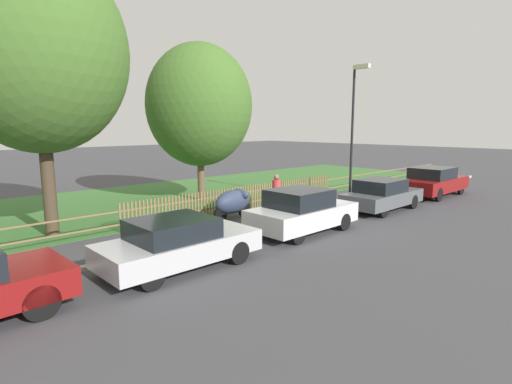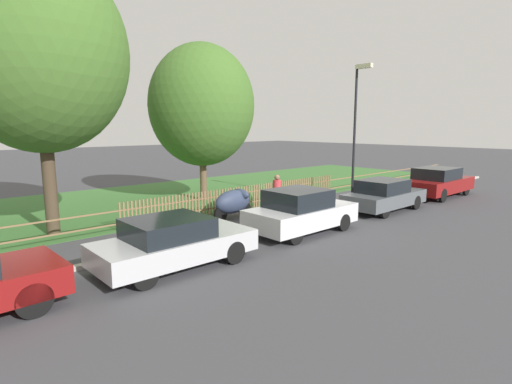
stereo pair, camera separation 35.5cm
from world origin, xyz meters
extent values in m
plane|color=#424247|center=(0.00, 0.00, 0.00)|extent=(120.00, 120.00, 0.00)
cube|color=#B2ADA3|center=(0.00, 0.10, 0.06)|extent=(37.28, 0.20, 0.12)
cube|color=#3D7033|center=(0.00, 7.81, 0.01)|extent=(37.28, 9.94, 0.01)
cube|color=olive|center=(0.00, 2.87, 0.28)|extent=(37.28, 0.03, 0.05)
cube|color=olive|center=(0.00, 2.87, 0.73)|extent=(37.28, 0.03, 0.05)
cube|color=olive|center=(-5.68, 2.84, 0.51)|extent=(0.06, 0.03, 1.02)
cube|color=olive|center=(-5.53, 2.84, 0.51)|extent=(0.06, 0.03, 1.02)
cube|color=olive|center=(-5.39, 2.84, 0.51)|extent=(0.06, 0.03, 1.02)
cube|color=olive|center=(-5.25, 2.84, 0.51)|extent=(0.06, 0.03, 1.02)
cube|color=olive|center=(-5.10, 2.84, 0.51)|extent=(0.06, 0.03, 1.02)
cube|color=olive|center=(-4.96, 2.84, 0.51)|extent=(0.06, 0.03, 1.02)
cube|color=olive|center=(-4.81, 2.84, 0.51)|extent=(0.06, 0.03, 1.02)
cube|color=olive|center=(-4.67, 2.84, 0.51)|extent=(0.06, 0.03, 1.02)
cube|color=olive|center=(-4.53, 2.84, 0.51)|extent=(0.06, 0.03, 1.02)
cube|color=olive|center=(-4.38, 2.84, 0.51)|extent=(0.06, 0.03, 1.02)
cube|color=olive|center=(-4.24, 2.84, 0.51)|extent=(0.06, 0.03, 1.02)
cube|color=olive|center=(-4.10, 2.84, 0.51)|extent=(0.06, 0.03, 1.02)
cube|color=olive|center=(-3.95, 2.84, 0.51)|extent=(0.06, 0.03, 1.02)
cube|color=olive|center=(-3.81, 2.84, 0.51)|extent=(0.06, 0.03, 1.02)
cube|color=olive|center=(-3.66, 2.84, 0.51)|extent=(0.06, 0.03, 1.02)
cube|color=olive|center=(-3.52, 2.84, 0.51)|extent=(0.06, 0.03, 1.02)
cube|color=olive|center=(-3.38, 2.84, 0.51)|extent=(0.06, 0.03, 1.02)
cube|color=olive|center=(-3.23, 2.84, 0.51)|extent=(0.06, 0.03, 1.02)
cube|color=olive|center=(-3.09, 2.84, 0.51)|extent=(0.06, 0.03, 1.02)
cube|color=olive|center=(-2.95, 2.84, 0.51)|extent=(0.06, 0.03, 1.02)
cube|color=olive|center=(-2.80, 2.84, 0.51)|extent=(0.06, 0.03, 1.02)
cube|color=olive|center=(-2.66, 2.84, 0.51)|extent=(0.06, 0.03, 1.02)
cube|color=olive|center=(-2.51, 2.84, 0.51)|extent=(0.06, 0.03, 1.02)
cube|color=olive|center=(-2.37, 2.84, 0.51)|extent=(0.06, 0.03, 1.02)
cube|color=olive|center=(-2.23, 2.84, 0.51)|extent=(0.06, 0.03, 1.02)
cube|color=olive|center=(-2.08, 2.84, 0.51)|extent=(0.06, 0.03, 1.02)
cube|color=olive|center=(-1.94, 2.84, 0.51)|extent=(0.06, 0.03, 1.02)
cube|color=olive|center=(-1.80, 2.84, 0.51)|extent=(0.06, 0.03, 1.02)
cube|color=olive|center=(-1.65, 2.84, 0.51)|extent=(0.06, 0.03, 1.02)
cube|color=olive|center=(-1.51, 2.84, 0.51)|extent=(0.06, 0.03, 1.02)
cube|color=olive|center=(-1.37, 2.84, 0.51)|extent=(0.06, 0.03, 1.02)
cube|color=olive|center=(-1.22, 2.84, 0.51)|extent=(0.06, 0.03, 1.02)
cube|color=olive|center=(-1.08, 2.84, 0.51)|extent=(0.06, 0.03, 1.02)
cube|color=olive|center=(-0.93, 2.84, 0.51)|extent=(0.06, 0.03, 1.02)
cube|color=olive|center=(-0.79, 2.84, 0.51)|extent=(0.06, 0.03, 1.02)
cube|color=olive|center=(-0.65, 2.84, 0.51)|extent=(0.06, 0.03, 1.02)
cube|color=olive|center=(-0.50, 2.84, 0.51)|extent=(0.06, 0.03, 1.02)
cube|color=olive|center=(-0.36, 2.84, 0.51)|extent=(0.06, 0.03, 1.02)
cube|color=olive|center=(-0.22, 2.84, 0.51)|extent=(0.06, 0.03, 1.02)
cube|color=olive|center=(-0.07, 2.84, 0.51)|extent=(0.06, 0.03, 1.02)
cube|color=olive|center=(0.07, 2.84, 0.51)|extent=(0.06, 0.03, 1.02)
cube|color=olive|center=(0.22, 2.84, 0.51)|extent=(0.06, 0.03, 1.02)
cube|color=olive|center=(0.36, 2.84, 0.51)|extent=(0.06, 0.03, 1.02)
cube|color=olive|center=(0.50, 2.84, 0.51)|extent=(0.06, 0.03, 1.02)
cube|color=olive|center=(0.65, 2.84, 0.51)|extent=(0.06, 0.03, 1.02)
cube|color=olive|center=(0.79, 2.84, 0.51)|extent=(0.06, 0.03, 1.02)
cube|color=olive|center=(0.93, 2.84, 0.51)|extent=(0.06, 0.03, 1.02)
cube|color=olive|center=(1.08, 2.84, 0.51)|extent=(0.06, 0.03, 1.02)
cube|color=olive|center=(1.22, 2.84, 0.51)|extent=(0.06, 0.03, 1.02)
cube|color=olive|center=(1.37, 2.84, 0.51)|extent=(0.06, 0.03, 1.02)
cube|color=olive|center=(1.51, 2.84, 0.51)|extent=(0.06, 0.03, 1.02)
cube|color=olive|center=(1.65, 2.84, 0.51)|extent=(0.06, 0.03, 1.02)
cube|color=olive|center=(1.80, 2.84, 0.51)|extent=(0.06, 0.03, 1.02)
cube|color=olive|center=(1.94, 2.84, 0.51)|extent=(0.06, 0.03, 1.02)
cube|color=olive|center=(2.08, 2.84, 0.51)|extent=(0.06, 0.03, 1.02)
cube|color=olive|center=(2.23, 2.84, 0.51)|extent=(0.06, 0.03, 1.02)
cube|color=olive|center=(2.37, 2.84, 0.51)|extent=(0.06, 0.03, 1.02)
cube|color=olive|center=(2.51, 2.84, 0.51)|extent=(0.06, 0.03, 1.02)
cube|color=olive|center=(2.66, 2.84, 0.51)|extent=(0.06, 0.03, 1.02)
cube|color=olive|center=(2.80, 2.84, 0.51)|extent=(0.06, 0.03, 1.02)
cube|color=olive|center=(2.95, 2.84, 0.51)|extent=(0.06, 0.03, 1.02)
cube|color=olive|center=(3.09, 2.84, 0.51)|extent=(0.06, 0.03, 1.02)
cube|color=olive|center=(3.23, 2.84, 0.51)|extent=(0.06, 0.03, 1.02)
cube|color=olive|center=(3.38, 2.84, 0.51)|extent=(0.06, 0.03, 1.02)
cube|color=olive|center=(3.52, 2.84, 0.51)|extent=(0.06, 0.03, 1.02)
cube|color=olive|center=(3.66, 2.84, 0.51)|extent=(0.06, 0.03, 1.02)
cube|color=olive|center=(3.81, 2.84, 0.51)|extent=(0.06, 0.03, 1.02)
cube|color=olive|center=(3.95, 2.84, 0.51)|extent=(0.06, 0.03, 1.02)
cube|color=olive|center=(4.10, 2.84, 0.51)|extent=(0.06, 0.03, 1.02)
cube|color=olive|center=(4.24, 2.84, 0.51)|extent=(0.06, 0.03, 1.02)
cube|color=olive|center=(4.38, 2.84, 0.51)|extent=(0.06, 0.03, 1.02)
cube|color=olive|center=(4.53, 2.84, 0.51)|extent=(0.06, 0.03, 1.02)
cube|color=olive|center=(4.67, 2.84, 0.51)|extent=(0.06, 0.03, 1.02)
cube|color=olive|center=(4.81, 2.84, 0.51)|extent=(0.06, 0.03, 1.02)
cube|color=olive|center=(4.96, 2.84, 0.51)|extent=(0.06, 0.03, 1.02)
cube|color=olive|center=(5.10, 2.84, 0.51)|extent=(0.06, 0.03, 1.02)
cube|color=olive|center=(5.25, 2.84, 0.51)|extent=(0.06, 0.03, 1.02)
cube|color=olive|center=(5.39, 2.84, 0.51)|extent=(0.06, 0.03, 1.02)
cube|color=olive|center=(5.53, 2.84, 0.51)|extent=(0.06, 0.03, 1.02)
cube|color=olive|center=(5.68, 2.84, 0.51)|extent=(0.06, 0.03, 1.02)
cylinder|color=black|center=(-9.48, -0.30, 0.34)|extent=(0.68, 0.16, 0.68)
cylinder|color=black|center=(-9.43, -1.97, 0.34)|extent=(0.68, 0.16, 0.68)
cube|color=#BCBCC1|center=(-6.05, -1.34, 0.52)|extent=(4.02, 1.80, 0.54)
cube|color=black|center=(-6.25, -1.34, 1.04)|extent=(1.93, 1.62, 0.49)
cylinder|color=black|center=(-4.80, -0.52, 0.30)|extent=(0.60, 0.14, 0.60)
cylinder|color=black|center=(-4.80, -2.17, 0.30)|extent=(0.60, 0.14, 0.60)
cylinder|color=black|center=(-7.29, -0.51, 0.30)|extent=(0.60, 0.14, 0.60)
cylinder|color=black|center=(-7.30, -2.16, 0.30)|extent=(0.60, 0.14, 0.60)
cube|color=silver|center=(-1.17, -1.25, 0.57)|extent=(3.89, 1.83, 0.64)
cube|color=black|center=(-1.36, -1.25, 1.18)|extent=(1.87, 1.65, 0.59)
cylinder|color=black|center=(0.04, -0.42, 0.29)|extent=(0.59, 0.14, 0.59)
cylinder|color=black|center=(0.03, -2.10, 0.29)|extent=(0.59, 0.14, 0.59)
cylinder|color=black|center=(-2.37, -0.41, 0.29)|extent=(0.59, 0.14, 0.59)
cylinder|color=black|center=(-2.37, -2.09, 0.29)|extent=(0.59, 0.14, 0.59)
cube|color=#51565B|center=(4.04, -1.28, 0.53)|extent=(4.08, 1.69, 0.55)
cube|color=black|center=(3.84, -1.28, 1.07)|extent=(1.96, 1.52, 0.53)
cylinder|color=black|center=(5.30, -0.51, 0.30)|extent=(0.60, 0.14, 0.60)
cylinder|color=black|center=(5.30, -2.06, 0.30)|extent=(0.60, 0.14, 0.60)
cylinder|color=black|center=(2.77, -0.51, 0.30)|extent=(0.60, 0.14, 0.60)
cylinder|color=black|center=(2.77, -2.06, 0.30)|extent=(0.60, 0.14, 0.60)
cube|color=maroon|center=(9.18, -1.27, 0.60)|extent=(4.56, 1.87, 0.64)
cube|color=black|center=(8.95, -1.27, 1.20)|extent=(2.19, 1.67, 0.56)
cylinder|color=black|center=(10.59, -0.41, 0.33)|extent=(0.65, 0.14, 0.65)
cylinder|color=black|center=(10.59, -2.12, 0.33)|extent=(0.65, 0.14, 0.65)
cylinder|color=black|center=(7.77, -0.43, 0.33)|extent=(0.65, 0.14, 0.65)
cylinder|color=black|center=(7.77, -2.13, 0.33)|extent=(0.65, 0.14, 0.65)
cylinder|color=black|center=(-1.04, 1.84, 0.30)|extent=(0.61, 0.15, 0.61)
cylinder|color=black|center=(-2.30, 1.74, 0.30)|extent=(0.61, 0.15, 0.61)
ellipsoid|color=#2D3851|center=(-1.67, 1.79, 0.68)|extent=(1.71, 0.84, 0.90)
ellipsoid|color=#2D3851|center=(-1.28, 1.82, 0.92)|extent=(0.45, 0.92, 0.41)
cylinder|color=#473828|center=(-7.42, 4.10, 2.03)|extent=(0.41, 0.41, 4.07)
ellipsoid|color=#426B28|center=(-7.42, 4.10, 5.77)|extent=(5.39, 5.39, 6.20)
cylinder|color=brown|center=(-0.21, 5.85, 1.47)|extent=(0.32, 0.32, 2.93)
ellipsoid|color=#426B28|center=(-0.21, 5.85, 4.48)|extent=(4.90, 4.90, 5.63)
cylinder|color=#2D3351|center=(0.03, 1.05, 0.40)|extent=(0.15, 0.15, 0.79)
cylinder|color=#2D3351|center=(0.13, 1.27, 0.40)|extent=(0.15, 0.15, 0.79)
cylinder|color=#B73338|center=(0.08, 1.16, 1.11)|extent=(0.44, 0.44, 0.63)
sphere|color=brown|center=(0.08, 1.16, 1.53)|extent=(0.21, 0.21, 0.21)
cylinder|color=black|center=(4.27, 0.48, 2.98)|extent=(0.11, 0.11, 5.97)
cube|color=beige|center=(4.27, 0.13, 6.07)|extent=(0.20, 0.76, 0.18)
camera|label=1|loc=(-11.31, -9.65, 3.52)|focal=28.00mm
camera|label=2|loc=(-11.04, -9.89, 3.52)|focal=28.00mm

